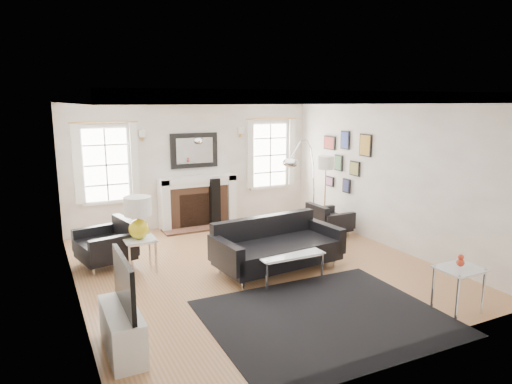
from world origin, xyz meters
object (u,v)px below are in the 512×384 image
armchair_left (109,245)px  gourd_lamp (138,215)px  armchair_right (328,221)px  coffee_table (280,250)px  arc_floor_lamp (303,184)px  fireplace (198,202)px  sofa (276,247)px

armchair_left → gourd_lamp: bearing=-52.3°
gourd_lamp → armchair_right: bearing=4.8°
coffee_table → arc_floor_lamp: size_ratio=0.50×
fireplace → armchair_right: (2.15, -1.81, -0.24)m
fireplace → sofa: (0.26, -3.02, -0.17)m
armchair_right → gourd_lamp: 3.95m
armchair_left → arc_floor_lamp: (3.68, -0.19, 0.77)m
armchair_left → coffee_table: size_ratio=1.04×
armchair_right → gourd_lamp: (-3.88, -0.33, 0.64)m
armchair_left → arc_floor_lamp: arc_floor_lamp is taller
fireplace → sofa: 3.04m
armchair_right → gourd_lamp: size_ratio=1.18×
armchair_left → gourd_lamp: (0.40, -0.52, 0.59)m
armchair_left → coffee_table: (2.32, -1.69, 0.08)m
sofa → armchair_left: size_ratio=2.00×
armchair_left → coffee_table: 2.87m
coffee_table → gourd_lamp: gourd_lamp is taller
armchair_right → arc_floor_lamp: arc_floor_lamp is taller
armchair_right → coffee_table: (-1.97, -1.50, 0.12)m
armchair_right → gourd_lamp: bearing=-175.2°
armchair_left → arc_floor_lamp: bearing=-2.9°
coffee_table → arc_floor_lamp: 2.15m
armchair_left → armchair_right: armchair_left is taller
armchair_left → coffee_table: bearing=-36.2°
armchair_right → arc_floor_lamp: 1.01m
sofa → fireplace: bearing=95.0°
fireplace → arc_floor_lamp: 2.44m
armchair_right → gourd_lamp: gourd_lamp is taller
fireplace → sofa: fireplace is taller
sofa → coffee_table: bearing=-106.5°
sofa → arc_floor_lamp: (1.28, 1.22, 0.74)m
sofa → arc_floor_lamp: arc_floor_lamp is taller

